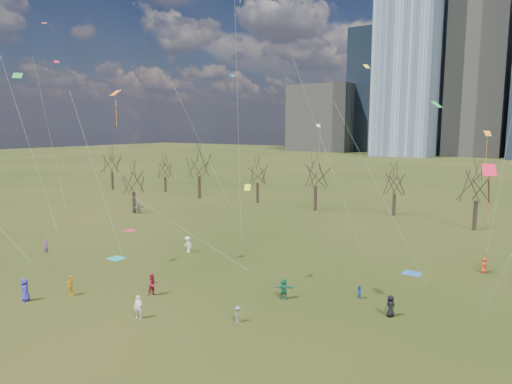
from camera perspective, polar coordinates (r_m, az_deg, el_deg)
The scene contains 19 objects.
ground at distance 39.54m, azimuth -9.93°, elevation -12.21°, with size 500.00×500.00×0.00m, color black.
downtown_skyline at distance 240.29m, azimuth 27.58°, elevation 13.38°, with size 212.50×78.00×118.00m.
bare_tree_row at distance 69.32m, azimuth 11.60°, elevation 1.77°, with size 113.04×29.80×9.50m.
blanket_teal at distance 50.35m, azimuth -17.04°, elevation -7.93°, with size 1.60×1.50×0.03m, color teal.
blanket_navy at distance 45.94m, azimuth 18.92°, elevation -9.59°, with size 1.60×1.50×0.03m, color #2256A3.
blanket_crimson at distance 62.90m, azimuth -15.47°, elevation -4.65°, with size 1.60×1.50×0.03m, color #B92541.
person_0 at distance 41.10m, azimuth -26.90°, elevation -10.84°, with size 0.90×0.59×1.84m, color #3328AF.
person_1 at distance 34.78m, azimuth -14.51°, elevation -13.76°, with size 0.63×0.41×1.72m, color white.
person_2 at distance 38.87m, azimuth -12.76°, elevation -11.22°, with size 0.89×0.70×1.84m, color maroon.
person_3 at distance 33.29m, azimuth -2.32°, elevation -15.01°, with size 0.77×0.44×1.19m, color slate.
person_4 at distance 40.80m, azimuth -22.20°, elevation -10.78°, with size 1.00×0.42×1.71m, color yellow.
person_5 at distance 37.31m, azimuth 3.49°, elevation -11.97°, with size 1.58×0.50×1.70m, color #197251.
person_6 at distance 35.43m, azimuth 16.46°, elevation -13.51°, with size 0.79×0.51×1.61m, color black.
person_7 at distance 54.87m, azimuth -24.81°, elevation -6.23°, with size 0.54×0.35×1.48m, color #834891.
person_8 at distance 38.21m, azimuth 12.74°, elevation -12.12°, with size 0.55×0.43×1.14m, color #24539D.
person_9 at distance 50.81m, azimuth -8.52°, elevation -6.49°, with size 1.15×0.66×1.78m, color white.
person_11 at distance 74.50m, azimuth -14.45°, elevation -1.93°, with size 1.68×0.54×1.81m, color slate.
person_12 at distance 48.58m, azimuth 26.62°, elevation -8.18°, with size 0.71×0.46×1.45m, color #F1401A.
kites_airborne at distance 44.50m, azimuth 0.55°, elevation 6.63°, with size 62.30×44.46×28.86m.
Camera 1 is at (25.79, -26.64, 13.74)m, focal length 32.00 mm.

